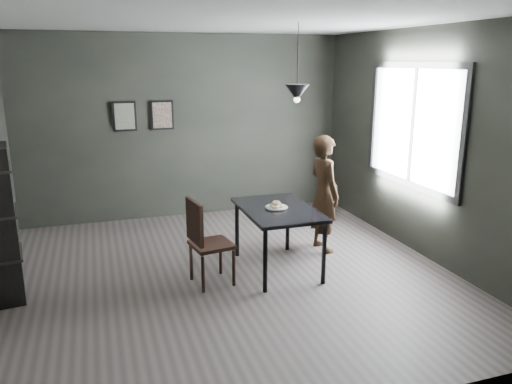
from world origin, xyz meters
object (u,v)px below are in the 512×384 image
object	(u,v)px
cafe_table	(278,215)
wood_chair	(204,237)
white_plate	(276,208)
shelf_unit	(0,225)
woman	(324,194)
pendant_lamp	(297,92)

from	to	relation	value
cafe_table	wood_chair	distance (m)	0.93
cafe_table	white_plate	size ratio (longest dim) A/B	5.22
cafe_table	shelf_unit	world-z (taller)	shelf_unit
cafe_table	woman	world-z (taller)	woman
white_plate	cafe_table	bearing A→B (deg)	4.02
wood_chair	shelf_unit	distance (m)	2.05
white_plate	woman	distance (m)	0.90
woman	pendant_lamp	size ratio (longest dim) A/B	1.74
white_plate	shelf_unit	world-z (taller)	shelf_unit
white_plate	wood_chair	world-z (taller)	wood_chair
pendant_lamp	white_plate	bearing A→B (deg)	-159.41
white_plate	wood_chair	size ratio (longest dim) A/B	0.24
white_plate	woman	xyz separation A→B (m)	(0.80, 0.42, -0.00)
cafe_table	white_plate	distance (m)	0.09
white_plate	wood_chair	bearing A→B (deg)	-170.32
cafe_table	shelf_unit	xyz separation A→B (m)	(-2.92, 0.16, 0.13)
wood_chair	woman	bearing A→B (deg)	9.06
cafe_table	wood_chair	bearing A→B (deg)	-170.44
woman	shelf_unit	xyz separation A→B (m)	(-3.70, -0.25, 0.05)
pendant_lamp	shelf_unit	bearing A→B (deg)	178.89
woman	cafe_table	bearing A→B (deg)	113.00
woman	shelf_unit	size ratio (longest dim) A/B	0.94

